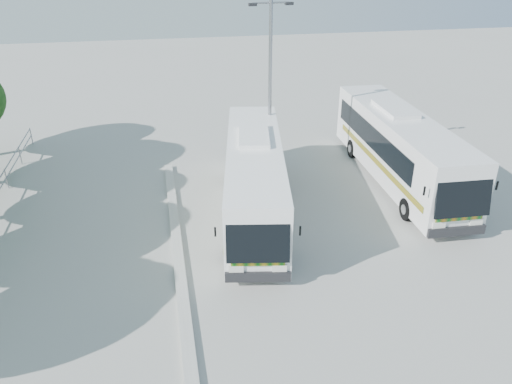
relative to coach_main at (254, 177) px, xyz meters
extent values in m
plane|color=#9D9D98|center=(-1.22, -4.36, -1.70)|extent=(100.00, 100.00, 0.00)
cube|color=#B2B2AD|center=(-3.52, -2.36, -1.63)|extent=(0.40, 16.00, 0.15)
cylinder|color=gray|center=(-11.22, 9.64, -1.20)|extent=(0.06, 0.06, 1.00)
cube|color=white|center=(0.01, 0.03, 0.01)|extent=(4.15, 11.20, 2.79)
cube|color=black|center=(-0.95, -5.40, 0.35)|extent=(2.14, 0.78, 1.77)
cube|color=black|center=(-1.04, 0.77, 0.35)|extent=(1.57, 8.65, 1.01)
cube|color=black|center=(1.24, 0.37, 0.35)|extent=(1.57, 8.65, 1.01)
cube|color=#0E6414|center=(-1.19, -0.04, -0.51)|extent=(1.68, 9.37, 0.26)
cylinder|color=black|center=(-1.63, -3.30, -1.25)|extent=(0.43, 0.95, 0.91)
cylinder|color=black|center=(0.40, -3.66, -1.25)|extent=(0.43, 0.95, 0.91)
cylinder|color=black|center=(-0.47, 3.27, -1.25)|extent=(0.43, 0.95, 0.91)
cylinder|color=black|center=(1.56, 2.91, -1.25)|extent=(0.43, 0.95, 0.91)
cube|color=silver|center=(7.50, 1.80, 0.12)|extent=(2.91, 11.75, 2.96)
cube|color=black|center=(7.26, -4.06, 0.48)|extent=(2.25, 0.54, 1.89)
cube|color=black|center=(6.29, 2.43, 0.48)|extent=(0.43, 9.32, 1.07)
cube|color=black|center=(8.75, 2.33, 0.48)|extent=(0.43, 9.32, 1.07)
cube|color=#0E641F|center=(6.25, 1.55, -0.44)|extent=(0.44, 10.10, 0.27)
cylinder|color=black|center=(6.24, -1.95, -1.22)|extent=(0.33, 0.98, 0.97)
cylinder|color=black|center=(8.44, -2.04, -1.22)|extent=(0.33, 0.98, 0.97)
cylinder|color=black|center=(6.53, 5.14, -1.22)|extent=(0.33, 0.98, 0.97)
cylinder|color=black|center=(8.73, 5.05, -1.22)|extent=(0.33, 0.98, 0.97)
cylinder|color=gray|center=(1.54, 3.95, 2.53)|extent=(0.18, 0.18, 8.47)
cylinder|color=gray|center=(1.54, 3.95, 6.56)|extent=(1.70, 0.19, 0.08)
cube|color=black|center=(0.70, 3.90, 6.50)|extent=(0.38, 0.21, 0.13)
cube|color=black|center=(2.39, 4.00, 6.50)|extent=(0.38, 0.21, 0.13)
camera|label=1|loc=(-3.74, -18.96, 8.94)|focal=35.00mm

